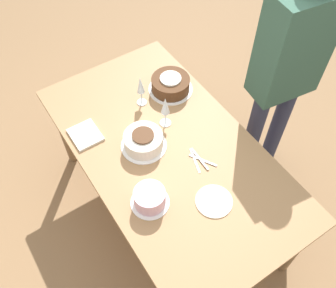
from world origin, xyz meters
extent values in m
plane|color=#8E6B47|center=(0.00, 0.00, 0.00)|extent=(12.00, 12.00, 0.00)
cube|color=#9E754C|center=(0.00, 0.00, 0.73)|extent=(1.72, 0.94, 0.03)
cylinder|color=brown|center=(-0.78, -0.40, 0.36)|extent=(0.07, 0.07, 0.71)
cylinder|color=brown|center=(0.78, -0.40, 0.36)|extent=(0.07, 0.07, 0.71)
cylinder|color=brown|center=(0.78, 0.40, 0.36)|extent=(0.07, 0.07, 0.71)
cylinder|color=white|center=(0.10, 0.10, 0.74)|extent=(0.27, 0.27, 0.01)
cylinder|color=silver|center=(0.10, 0.10, 0.79)|extent=(0.23, 0.23, 0.09)
cylinder|color=#4C2D19|center=(0.10, 0.10, 0.84)|extent=(0.12, 0.12, 0.01)
cylinder|color=white|center=(0.39, -0.28, 0.74)|extent=(0.29, 0.29, 0.01)
cylinder|color=#4C2D19|center=(0.39, -0.28, 0.79)|extent=(0.25, 0.25, 0.09)
cylinder|color=silver|center=(0.39, -0.28, 0.84)|extent=(0.14, 0.14, 0.01)
cylinder|color=white|center=(-0.24, 0.27, 0.74)|extent=(0.21, 0.21, 0.01)
cylinder|color=#E5B2C6|center=(-0.24, 0.27, 0.80)|extent=(0.17, 0.17, 0.10)
cylinder|color=silver|center=(0.17, -0.09, 0.74)|extent=(0.07, 0.07, 0.00)
cylinder|color=silver|center=(0.17, -0.09, 0.79)|extent=(0.01, 0.01, 0.10)
cone|color=silver|center=(0.17, -0.09, 0.90)|extent=(0.05, 0.05, 0.12)
cylinder|color=silver|center=(0.40, -0.06, 0.74)|extent=(0.06, 0.06, 0.00)
cylinder|color=silver|center=(0.40, -0.06, 0.79)|extent=(0.01, 0.01, 0.09)
cone|color=silver|center=(0.40, -0.06, 0.90)|extent=(0.05, 0.05, 0.12)
cylinder|color=beige|center=(-0.42, -0.02, 0.74)|extent=(0.20, 0.20, 0.01)
cube|color=silver|center=(-0.15, -0.08, 0.74)|extent=(0.17, 0.06, 0.00)
cube|color=silver|center=(-0.18, -0.12, 0.74)|extent=(0.15, 0.10, 0.00)
cube|color=silver|center=(-0.16, -0.11, 0.75)|extent=(0.17, 0.02, 0.00)
cube|color=silver|center=(0.35, 0.36, 0.75)|extent=(0.19, 0.16, 0.02)
cylinder|color=#2D334C|center=(-0.05, -0.93, 0.40)|extent=(0.11, 0.11, 0.81)
cylinder|color=#2D334C|center=(-0.02, -0.72, 0.40)|extent=(0.11, 0.11, 0.81)
cube|color=#335647|center=(-0.03, -0.82, 1.14)|extent=(0.27, 0.43, 0.67)
camera|label=1|loc=(-1.05, 0.69, 2.51)|focal=40.00mm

